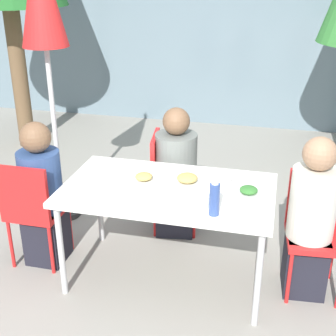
% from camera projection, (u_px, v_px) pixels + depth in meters
% --- Properties ---
extents(ground_plane, '(24.00, 24.00, 0.00)m').
position_uv_depth(ground_plane, '(168.00, 276.00, 3.59)').
color(ground_plane, gray).
extents(building_facade, '(10.00, 0.20, 3.00)m').
position_uv_depth(building_facade, '(235.00, 19.00, 6.44)').
color(building_facade, slate).
rests_on(building_facade, ground).
extents(dining_table, '(1.48, 0.86, 0.76)m').
position_uv_depth(dining_table, '(168.00, 195.00, 3.31)').
color(dining_table, white).
rests_on(dining_table, ground).
extents(chair_left, '(0.40, 0.40, 0.88)m').
position_uv_depth(chair_left, '(32.00, 206.00, 3.54)').
color(chair_left, red).
rests_on(chair_left, ground).
extents(person_left, '(0.32, 0.32, 1.16)m').
position_uv_depth(person_left, '(43.00, 197.00, 3.58)').
color(person_left, black).
rests_on(person_left, ground).
extents(chair_right, '(0.43, 0.43, 0.88)m').
position_uv_depth(chair_right, '(316.00, 223.00, 3.31)').
color(chair_right, red).
rests_on(chair_right, ground).
extents(person_right, '(0.32, 0.32, 1.19)m').
position_uv_depth(person_right, '(311.00, 221.00, 3.22)').
color(person_right, black).
rests_on(person_right, ground).
extents(chair_far, '(0.45, 0.45, 0.88)m').
position_uv_depth(chair_far, '(167.00, 175.00, 4.06)').
color(chair_far, red).
rests_on(chair_far, ground).
extents(person_far, '(0.36, 0.36, 1.14)m').
position_uv_depth(person_far, '(176.00, 176.00, 4.00)').
color(person_far, black).
rests_on(person_far, ground).
extents(closed_umbrella, '(0.38, 0.38, 2.45)m').
position_uv_depth(closed_umbrella, '(42.00, 5.00, 3.73)').
color(closed_umbrella, '#333333').
rests_on(closed_umbrella, ground).
extents(plate_0, '(0.22, 0.22, 0.06)m').
position_uv_depth(plate_0, '(249.00, 192.00, 3.17)').
color(plate_0, white).
rests_on(plate_0, dining_table).
extents(plate_1, '(0.27, 0.27, 0.07)m').
position_uv_depth(plate_1, '(187.00, 180.00, 3.33)').
color(plate_1, white).
rests_on(plate_1, dining_table).
extents(plate_2, '(0.23, 0.23, 0.06)m').
position_uv_depth(plate_2, '(144.00, 178.00, 3.37)').
color(plate_2, white).
rests_on(plate_2, dining_table).
extents(bottle, '(0.07, 0.07, 0.23)m').
position_uv_depth(bottle, '(214.00, 199.00, 2.89)').
color(bottle, '#334C8E').
rests_on(bottle, dining_table).
extents(drinking_cup, '(0.07, 0.07, 0.09)m').
position_uv_depth(drinking_cup, '(205.00, 201.00, 3.00)').
color(drinking_cup, silver).
rests_on(drinking_cup, dining_table).
extents(salad_bowl, '(0.14, 0.14, 0.05)m').
position_uv_depth(salad_bowl, '(222.00, 180.00, 3.33)').
color(salad_bowl, white).
rests_on(salad_bowl, dining_table).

